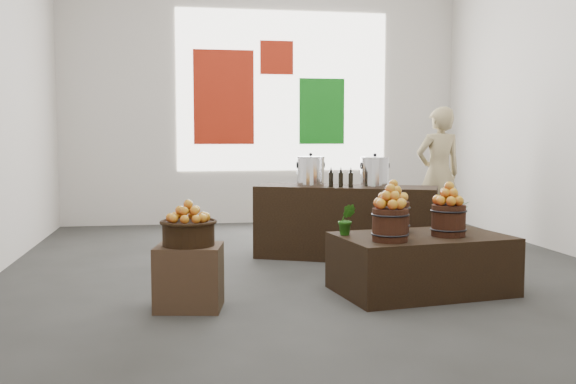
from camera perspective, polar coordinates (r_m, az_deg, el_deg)
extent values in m
plane|color=#363633|center=(6.47, 1.85, -6.79)|extent=(7.00, 7.00, 0.00)
cube|color=beige|center=(9.81, -2.21, 8.95)|extent=(6.00, 0.04, 4.00)
cube|color=white|center=(9.84, -0.44, 8.95)|extent=(3.20, 0.02, 2.40)
cube|color=#A51F0C|center=(9.72, -5.73, 8.38)|extent=(0.90, 0.04, 1.40)
cube|color=#117216|center=(9.92, 3.02, 7.17)|extent=(0.70, 0.04, 1.00)
cube|color=#A51F0C|center=(9.86, -1.02, 11.86)|extent=(0.50, 0.04, 0.50)
cube|color=#4D3224|center=(5.00, -8.78, -7.49)|extent=(0.56, 0.48, 0.49)
cylinder|color=black|center=(4.94, -8.83, -3.68)|extent=(0.39, 0.39, 0.18)
cube|color=black|center=(5.58, 11.78, -6.25)|extent=(1.52, 1.07, 0.49)
cylinder|color=#34180E|center=(5.16, 9.06, -2.91)|extent=(0.28, 0.28, 0.26)
cylinder|color=#34180E|center=(5.52, 14.07, -2.48)|extent=(0.28, 0.28, 0.26)
cylinder|color=#34180E|center=(5.68, 9.31, -2.19)|extent=(0.28, 0.28, 0.26)
imported|color=#1F5812|center=(5.95, 14.66, -1.99)|extent=(0.28, 0.26, 0.25)
imported|color=#1F5812|center=(5.43, 5.23, -2.45)|extent=(0.17, 0.15, 0.27)
cube|color=black|center=(6.97, 5.17, -2.68)|extent=(2.00, 1.34, 0.79)
cylinder|color=silver|center=(6.99, 2.02, 1.81)|extent=(0.30, 0.30, 0.30)
cylinder|color=silver|center=(6.88, 7.72, 1.72)|extent=(0.30, 0.30, 0.30)
imported|color=tan|center=(8.40, 13.23, 1.61)|extent=(0.66, 0.47, 1.69)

